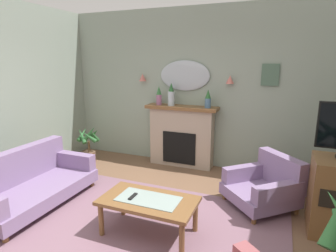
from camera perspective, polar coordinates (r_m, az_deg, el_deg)
name	(u,v)px	position (r m, az deg, el deg)	size (l,w,h in m)	color
floor	(138,246)	(3.43, -6.12, -23.18)	(6.42, 6.24, 0.10)	brown
wall_back	(204,89)	(5.29, 7.30, 7.49)	(6.42, 0.10, 2.93)	#93A393
patterned_rug	(146,232)	(3.54, -4.52, -20.72)	(3.20, 2.40, 0.01)	#7F5B6B
fireplace	(181,136)	(5.34, 2.75, -2.15)	(1.36, 0.36, 1.16)	tan
mantel_vase_left	(159,96)	(5.33, -1.86, 6.18)	(0.10, 0.10, 0.35)	#9E6084
mantel_vase_centre	(171,95)	(5.24, 0.66, 6.26)	(0.13, 0.13, 0.43)	silver
mantel_vase_right	(208,99)	(5.03, 8.14, 5.47)	(0.11, 0.11, 0.33)	#4C7093
wall_mirror	(185,76)	(5.30, 3.40, 10.21)	(0.96, 0.06, 0.56)	#B2BCC6
wall_sconce_left	(143,77)	(5.58, -5.19, 9.82)	(0.14, 0.14, 0.14)	#D17066
wall_sconce_right	(230,80)	(5.04, 12.51, 9.21)	(0.14, 0.14, 0.14)	#D17066
framed_picture	(270,75)	(5.03, 20.09, 9.76)	(0.28, 0.03, 0.36)	#4C6B56
coffee_table	(149,204)	(3.33, -3.99, -15.48)	(1.10, 0.60, 0.45)	brown
tv_remote	(133,197)	(3.35, -7.17, -14.09)	(0.04, 0.16, 0.02)	black
floral_couch	(30,182)	(4.44, -26.36, -10.23)	(0.86, 1.72, 0.76)	gray
armchair_in_corner	(266,185)	(4.17, 19.27, -11.27)	(1.15, 1.14, 0.71)	gray
potted_plant_small_fern	(89,144)	(5.78, -15.79, -3.59)	(0.44, 0.45, 0.72)	brown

